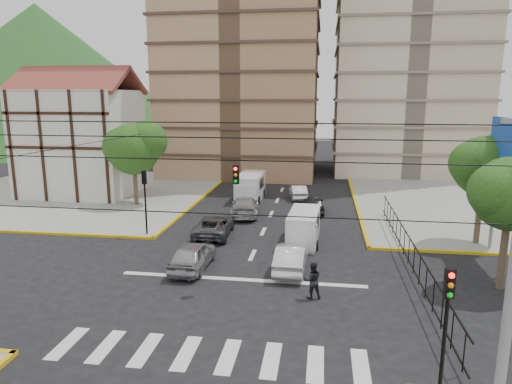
% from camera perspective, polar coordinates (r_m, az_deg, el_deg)
% --- Properties ---
extents(ground, '(160.00, 160.00, 0.00)m').
position_cam_1_polar(ground, '(23.31, -2.37, -12.01)').
color(ground, black).
rests_on(ground, ground).
extents(sidewalk_nw, '(26.00, 26.00, 0.15)m').
position_cam_1_polar(sidewalk_nw, '(48.38, -21.61, -0.12)').
color(sidewalk_nw, gray).
rests_on(sidewalk_nw, ground).
extents(sidewalk_ne, '(26.00, 26.00, 0.15)m').
position_cam_1_polar(sidewalk_ne, '(44.92, 28.99, -1.66)').
color(sidewalk_ne, gray).
rests_on(sidewalk_ne, ground).
extents(crosswalk_stripes, '(12.00, 2.40, 0.01)m').
position_cam_1_polar(crosswalk_stripes, '(18.11, -6.11, -19.57)').
color(crosswalk_stripes, silver).
rests_on(crosswalk_stripes, ground).
extents(stop_line, '(13.00, 0.40, 0.01)m').
position_cam_1_polar(stop_line, '(24.39, -1.83, -10.87)').
color(stop_line, silver).
rests_on(stop_line, ground).
extents(tudor_building, '(10.80, 8.05, 12.23)m').
position_cam_1_polar(tudor_building, '(47.15, -21.03, 6.01)').
color(tudor_building, silver).
rests_on(tudor_building, ground).
extents(distant_hill, '(70.00, 70.00, 28.00)m').
position_cam_1_polar(distant_hill, '(108.51, -25.31, 13.19)').
color(distant_hill, '#25521B').
rests_on(distant_hill, ground).
extents(park_fence, '(0.10, 22.50, 1.66)m').
position_cam_1_polar(park_fence, '(27.57, 18.44, -8.77)').
color(park_fence, black).
rests_on(park_fence, ground).
extents(billboard, '(0.36, 6.20, 8.10)m').
position_cam_1_polar(billboard, '(29.08, 29.36, 3.57)').
color(billboard, slate).
rests_on(billboard, ground).
extents(tree_park_a, '(4.41, 3.60, 6.83)m').
position_cam_1_polar(tree_park_a, '(25.06, 29.38, 0.16)').
color(tree_park_a, '#473828').
rests_on(tree_park_a, ground).
extents(tree_park_c, '(4.65, 3.80, 7.25)m').
position_cam_1_polar(tree_park_c, '(31.85, 26.74, 3.22)').
color(tree_park_c, '#473828').
rests_on(tree_park_c, ground).
extents(tree_tudor, '(5.39, 4.40, 7.43)m').
position_cam_1_polar(tree_tudor, '(40.45, -14.94, 5.50)').
color(tree_tudor, '#473828').
rests_on(tree_tudor, ground).
extents(traffic_light_se, '(0.28, 0.22, 4.40)m').
position_cam_1_polar(traffic_light_se, '(15.05, 22.71, -13.94)').
color(traffic_light_se, black).
rests_on(traffic_light_se, ground).
extents(traffic_light_nw, '(0.28, 0.22, 4.40)m').
position_cam_1_polar(traffic_light_nw, '(31.71, -13.72, 0.04)').
color(traffic_light_nw, black).
rests_on(traffic_light_nw, ground).
extents(traffic_light_hanging, '(18.00, 9.12, 0.92)m').
position_cam_1_polar(traffic_light_hanging, '(19.64, -3.62, 1.49)').
color(traffic_light_hanging, black).
rests_on(traffic_light_hanging, ground).
extents(van_right_lane, '(2.07, 4.73, 2.09)m').
position_cam_1_polar(van_right_lane, '(29.87, 5.95, -4.56)').
color(van_right_lane, silver).
rests_on(van_right_lane, ground).
extents(van_left_lane, '(2.23, 5.35, 2.40)m').
position_cam_1_polar(van_left_lane, '(41.95, -0.77, 0.52)').
color(van_left_lane, silver).
rests_on(van_left_lane, ground).
extents(car_silver_front_left, '(1.87, 4.55, 1.54)m').
position_cam_1_polar(car_silver_front_left, '(25.84, -7.93, -7.83)').
color(car_silver_front_left, '#A1A1A6').
rests_on(car_silver_front_left, ground).
extents(car_white_front_right, '(1.71, 4.58, 1.49)m').
position_cam_1_polar(car_white_front_right, '(25.43, 4.42, -8.13)').
color(car_white_front_right, silver).
rests_on(car_white_front_right, ground).
extents(car_grey_mid_left, '(2.53, 5.13, 1.40)m').
position_cam_1_polar(car_grey_mid_left, '(31.64, -5.27, -4.19)').
color(car_grey_mid_left, '#4F5055').
rests_on(car_grey_mid_left, ground).
extents(car_silver_rear_left, '(2.78, 5.47, 1.52)m').
position_cam_1_polar(car_silver_rear_left, '(36.73, -1.40, -1.78)').
color(car_silver_rear_left, '#B6B7BB').
rests_on(car_silver_rear_left, ground).
extents(car_darkgrey_mid_right, '(2.08, 4.35, 1.43)m').
position_cam_1_polar(car_darkgrey_mid_right, '(37.93, 7.16, -1.50)').
color(car_darkgrey_mid_right, '#232326').
rests_on(car_darkgrey_mid_right, ground).
extents(car_white_rear_right, '(2.04, 4.16, 1.31)m').
position_cam_1_polar(car_white_rear_right, '(42.88, 5.28, 0.02)').
color(car_white_rear_right, silver).
rests_on(car_white_rear_right, ground).
extents(pedestrian_crosswalk, '(1.02, 0.88, 1.80)m').
position_cam_1_polar(pedestrian_crosswalk, '(22.14, 7.05, -10.89)').
color(pedestrian_crosswalk, black).
rests_on(pedestrian_crosswalk, ground).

